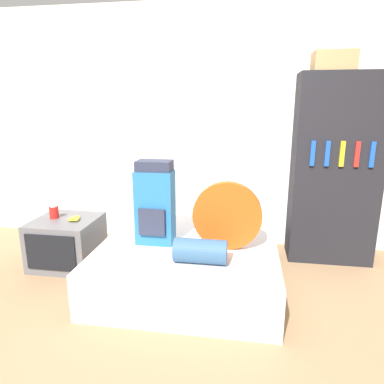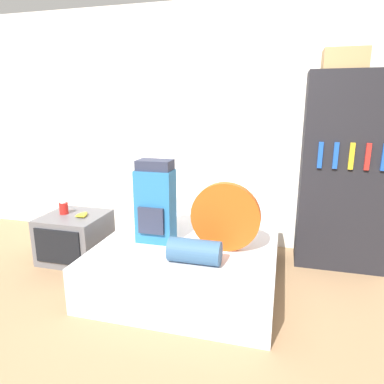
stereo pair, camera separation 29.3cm
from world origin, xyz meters
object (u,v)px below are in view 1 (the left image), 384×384
at_px(television, 67,242).
at_px(bookshelf, 335,170).
at_px(sleeping_roll, 200,251).
at_px(canister, 54,212).
at_px(tent_bag, 227,216).
at_px(cardboard_box, 334,61).
at_px(backpack, 155,204).

distance_m(television, bookshelf, 2.75).
distance_m(sleeping_roll, canister, 1.63).
height_order(canister, bookshelf, bookshelf).
xyz_separation_m(tent_bag, television, (-1.59, 0.23, -0.43)).
relative_size(tent_bag, bookshelf, 0.31).
bearing_deg(canister, bookshelf, 11.55).
xyz_separation_m(television, cardboard_box, (2.48, 0.55, 1.71)).
xyz_separation_m(canister, bookshelf, (2.71, 0.55, 0.39)).
xyz_separation_m(tent_bag, bookshelf, (1.01, 0.81, 0.26)).
height_order(television, canister, canister).
height_order(backpack, television, backpack).
bearing_deg(cardboard_box, backpack, -153.74).
height_order(sleeping_roll, canister, canister).
bearing_deg(backpack, bookshelf, 25.45).
xyz_separation_m(sleeping_roll, canister, (-1.53, 0.56, 0.06)).
xyz_separation_m(backpack, cardboard_box, (1.51, 0.75, 1.21)).
xyz_separation_m(backpack, sleeping_roll, (0.44, -0.34, -0.26)).
height_order(tent_bag, sleeping_roll, tent_bag).
relative_size(backpack, sleeping_roll, 1.80).
relative_size(backpack, television, 1.20).
xyz_separation_m(backpack, television, (-0.97, 0.20, -0.50)).
relative_size(sleeping_roll, bookshelf, 0.22).
xyz_separation_m(sleeping_roll, television, (-1.41, 0.54, -0.24)).
distance_m(tent_bag, canister, 1.73).
distance_m(backpack, cardboard_box, 2.07).
bearing_deg(backpack, television, 168.39).
distance_m(sleeping_roll, television, 1.53).
distance_m(sleeping_roll, cardboard_box, 2.12).
distance_m(bookshelf, cardboard_box, 1.02).
distance_m(tent_bag, bookshelf, 1.32).
bearing_deg(canister, cardboard_box, 11.45).
relative_size(canister, cardboard_box, 0.37).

